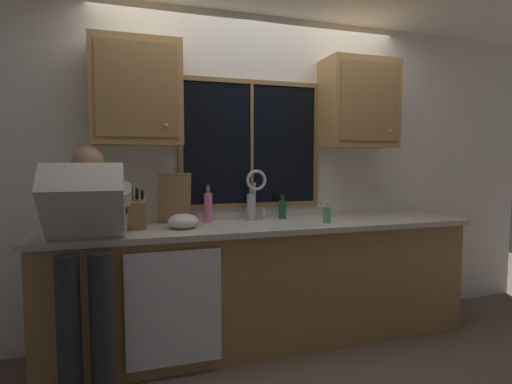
{
  "coord_description": "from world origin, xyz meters",
  "views": [
    {
      "loc": [
        -0.98,
        -3.09,
        1.39
      ],
      "look_at": [
        -0.09,
        -0.3,
        1.16
      ],
      "focal_mm": 27.88,
      "sensor_mm": 36.0,
      "label": 1
    }
  ],
  "objects_px": {
    "soap_dispenser": "(327,215)",
    "person_standing": "(86,238)",
    "mixing_bowl": "(183,221)",
    "bottle_green_glass": "(283,209)",
    "cutting_board": "(175,198)",
    "bottle_tall_clear": "(251,206)",
    "bottle_amber_small": "(208,206)",
    "knife_block": "(137,214)"
  },
  "relations": [
    {
      "from": "person_standing",
      "to": "bottle_tall_clear",
      "type": "xyz_separation_m",
      "value": [
        1.16,
        0.47,
        0.1
      ]
    },
    {
      "from": "bottle_green_glass",
      "to": "knife_block",
      "type": "bearing_deg",
      "value": -171.98
    },
    {
      "from": "soap_dispenser",
      "to": "bottle_green_glass",
      "type": "xyz_separation_m",
      "value": [
        -0.24,
        0.3,
        0.02
      ]
    },
    {
      "from": "soap_dispenser",
      "to": "knife_block",
      "type": "bearing_deg",
      "value": 174.16
    },
    {
      "from": "soap_dispenser",
      "to": "bottle_green_glass",
      "type": "distance_m",
      "value": 0.39
    },
    {
      "from": "person_standing",
      "to": "mixing_bowl",
      "type": "bearing_deg",
      "value": 23.49
    },
    {
      "from": "bottle_green_glass",
      "to": "mixing_bowl",
      "type": "bearing_deg",
      "value": -165.9
    },
    {
      "from": "soap_dispenser",
      "to": "bottle_amber_small",
      "type": "xyz_separation_m",
      "value": [
        -0.85,
        0.32,
        0.06
      ]
    },
    {
      "from": "knife_block",
      "to": "bottle_green_glass",
      "type": "bearing_deg",
      "value": 8.02
    },
    {
      "from": "knife_block",
      "to": "bottle_green_glass",
      "type": "relative_size",
      "value": 1.6
    },
    {
      "from": "mixing_bowl",
      "to": "bottle_green_glass",
      "type": "bearing_deg",
      "value": 14.1
    },
    {
      "from": "cutting_board",
      "to": "mixing_bowl",
      "type": "bearing_deg",
      "value": -82.26
    },
    {
      "from": "mixing_bowl",
      "to": "soap_dispenser",
      "type": "bearing_deg",
      "value": -4.97
    },
    {
      "from": "knife_block",
      "to": "mixing_bowl",
      "type": "xyz_separation_m",
      "value": [
        0.31,
        -0.05,
        -0.06
      ]
    },
    {
      "from": "mixing_bowl",
      "to": "bottle_tall_clear",
      "type": "height_order",
      "value": "bottle_tall_clear"
    },
    {
      "from": "knife_block",
      "to": "bottle_amber_small",
      "type": "distance_m",
      "value": 0.56
    },
    {
      "from": "knife_block",
      "to": "bottle_amber_small",
      "type": "relative_size",
      "value": 1.1
    },
    {
      "from": "person_standing",
      "to": "mixing_bowl",
      "type": "xyz_separation_m",
      "value": [
        0.6,
        0.26,
        0.03
      ]
    },
    {
      "from": "bottle_green_glass",
      "to": "bottle_amber_small",
      "type": "distance_m",
      "value": 0.61
    },
    {
      "from": "bottle_green_glass",
      "to": "bottle_tall_clear",
      "type": "height_order",
      "value": "bottle_tall_clear"
    },
    {
      "from": "bottle_tall_clear",
      "to": "bottle_amber_small",
      "type": "distance_m",
      "value": 0.34
    },
    {
      "from": "soap_dispenser",
      "to": "cutting_board",
      "type": "bearing_deg",
      "value": 163.72
    },
    {
      "from": "knife_block",
      "to": "cutting_board",
      "type": "bearing_deg",
      "value": 33.21
    },
    {
      "from": "cutting_board",
      "to": "soap_dispenser",
      "type": "relative_size",
      "value": 2.29
    },
    {
      "from": "bottle_tall_clear",
      "to": "soap_dispenser",
      "type": "bearing_deg",
      "value": -30.03
    },
    {
      "from": "mixing_bowl",
      "to": "knife_block",
      "type": "bearing_deg",
      "value": 171.16
    },
    {
      "from": "soap_dispenser",
      "to": "bottle_amber_small",
      "type": "relative_size",
      "value": 0.58
    },
    {
      "from": "person_standing",
      "to": "bottle_amber_small",
      "type": "xyz_separation_m",
      "value": [
        0.82,
        0.49,
        0.11
      ]
    },
    {
      "from": "person_standing",
      "to": "bottle_tall_clear",
      "type": "height_order",
      "value": "person_standing"
    },
    {
      "from": "knife_block",
      "to": "bottle_tall_clear",
      "type": "bearing_deg",
      "value": 10.18
    },
    {
      "from": "knife_block",
      "to": "bottle_green_glass",
      "type": "distance_m",
      "value": 1.14
    },
    {
      "from": "person_standing",
      "to": "cutting_board",
      "type": "relative_size",
      "value": 3.84
    },
    {
      "from": "person_standing",
      "to": "bottle_green_glass",
      "type": "relative_size",
      "value": 7.41
    },
    {
      "from": "mixing_bowl",
      "to": "bottle_amber_small",
      "type": "bearing_deg",
      "value": 45.88
    },
    {
      "from": "bottle_tall_clear",
      "to": "cutting_board",
      "type": "bearing_deg",
      "value": 177.52
    },
    {
      "from": "knife_block",
      "to": "person_standing",
      "type": "bearing_deg",
      "value": -133.72
    },
    {
      "from": "soap_dispenser",
      "to": "person_standing",
      "type": "bearing_deg",
      "value": -174.22
    },
    {
      "from": "knife_block",
      "to": "bottle_tall_clear",
      "type": "distance_m",
      "value": 0.88
    },
    {
      "from": "cutting_board",
      "to": "bottle_amber_small",
      "type": "relative_size",
      "value": 1.32
    },
    {
      "from": "cutting_board",
      "to": "bottle_green_glass",
      "type": "height_order",
      "value": "cutting_board"
    },
    {
      "from": "bottle_green_glass",
      "to": "bottle_amber_small",
      "type": "bearing_deg",
      "value": 178.23
    },
    {
      "from": "person_standing",
      "to": "mixing_bowl",
      "type": "distance_m",
      "value": 0.66
    }
  ]
}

